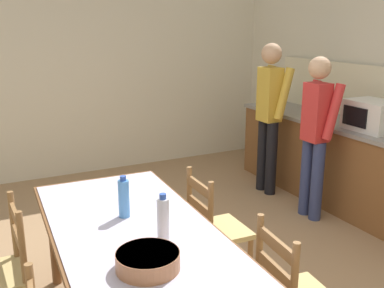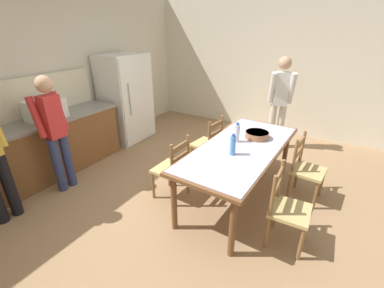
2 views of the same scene
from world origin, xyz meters
TOP-DOWN VIEW (x-y plane):
  - ground_plane at (0.00, 0.00)m, footprint 8.32×8.32m
  - wall_back at (0.00, 2.66)m, footprint 6.52×0.12m
  - wall_right at (3.26, 0.00)m, footprint 0.12×5.20m
  - kitchen_counter at (-0.86, 2.23)m, footprint 2.95×0.66m
  - counter_splashback at (-0.86, 2.54)m, footprint 2.91×0.03m
  - refrigerator at (1.17, 2.19)m, footprint 0.90×0.73m
  - microwave at (-0.49, 2.21)m, footprint 0.50×0.39m
  - dining_table at (0.37, -0.59)m, footprint 2.20×1.02m
  - bottle_near_centre at (0.10, -0.58)m, footprint 0.07×0.07m
  - bottle_off_centre at (0.48, -0.48)m, footprint 0.07×0.07m
  - serving_bowl at (0.74, -0.68)m, footprint 0.32×0.32m
  - chair_side_far_left at (-0.09, 0.19)m, footprint 0.43×0.41m
  - chair_side_near_right at (0.83, -1.37)m, footprint 0.45×0.44m
  - chair_side_near_left at (-0.15, -1.33)m, footprint 0.43×0.41m
  - chair_side_far_right at (0.88, 0.15)m, footprint 0.46×0.44m
  - person_at_counter at (-0.71, 1.69)m, footprint 0.41×0.29m
  - person_by_table at (2.29, -0.60)m, footprint 0.38×0.49m

SIDE VIEW (x-z plane):
  - ground_plane at x=0.00m, z-range 0.00..0.00m
  - chair_side_far_left at x=-0.09m, z-range -0.01..0.90m
  - chair_side_near_right at x=0.83m, z-range -0.01..0.90m
  - chair_side_near_left at x=-0.15m, z-range -0.01..0.90m
  - chair_side_far_right at x=0.88m, z-range -0.01..0.90m
  - kitchen_counter at x=-0.86m, z-range 0.00..0.92m
  - dining_table at x=0.37m, z-range 0.32..1.10m
  - serving_bowl at x=0.74m, z-range 0.79..0.88m
  - refrigerator at x=1.17m, z-range 0.00..1.73m
  - bottle_near_centre at x=0.10m, z-range 0.77..1.04m
  - bottle_off_centre at x=0.48m, z-range 0.77..1.04m
  - person_at_counter at x=-0.71m, z-range 0.10..1.75m
  - person_by_table at x=2.29m, z-range 0.11..1.84m
  - microwave at x=-0.49m, z-range 0.92..1.22m
  - counter_splashback at x=-0.86m, z-range 0.92..1.52m
  - wall_back at x=0.00m, z-range 0.00..2.90m
  - wall_right at x=3.26m, z-range 0.00..2.90m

